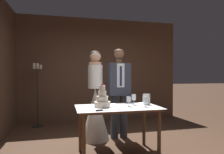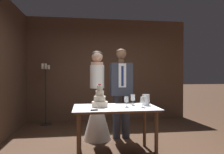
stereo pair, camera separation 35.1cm
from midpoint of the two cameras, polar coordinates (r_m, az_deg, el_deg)
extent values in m
plane|color=#4C3323|center=(3.39, 0.99, -21.22)|extent=(40.00, 40.00, 0.00)
cube|color=#513828|center=(5.58, -5.44, 2.13)|extent=(4.50, 0.12, 2.79)
cylinder|color=brown|center=(2.92, -11.70, -17.45)|extent=(0.06, 0.06, 0.71)
cylinder|color=brown|center=(3.16, 10.13, -16.00)|extent=(0.06, 0.06, 0.71)
cylinder|color=brown|center=(3.48, -12.02, -14.42)|extent=(0.06, 0.06, 0.71)
cylinder|color=brown|center=(3.68, 6.36, -13.54)|extent=(0.06, 0.06, 0.71)
cube|color=brown|center=(3.18, -1.53, -8.94)|extent=(1.25, 0.71, 0.03)
cube|color=white|center=(3.17, -1.53, -8.57)|extent=(1.31, 0.77, 0.01)
cylinder|color=beige|center=(3.15, -6.03, -7.80)|extent=(0.25, 0.25, 0.09)
cylinder|color=beige|center=(3.14, -6.03, -6.25)|extent=(0.18, 0.18, 0.09)
cylinder|color=beige|center=(3.13, -6.03, -4.72)|extent=(0.13, 0.13, 0.08)
cylinder|color=beige|center=(3.12, -6.04, -3.17)|extent=(0.09, 0.09, 0.09)
sphere|color=maroon|center=(3.12, -5.81, -2.20)|extent=(0.02, 0.02, 0.02)
sphere|color=maroon|center=(3.13, -6.27, -2.19)|extent=(0.02, 0.02, 0.02)
sphere|color=maroon|center=(3.11, -6.13, -2.22)|extent=(0.02, 0.02, 0.02)
cube|color=silver|center=(2.90, -2.89, -9.36)|extent=(0.35, 0.08, 0.00)
cylinder|color=black|center=(2.83, -7.26, -9.45)|extent=(0.10, 0.04, 0.02)
cylinder|color=silver|center=(3.19, 6.24, -8.43)|extent=(0.07, 0.07, 0.00)
cylinder|color=silver|center=(3.18, 6.24, -7.71)|extent=(0.01, 0.01, 0.08)
cylinder|color=silver|center=(3.17, 6.24, -6.28)|extent=(0.07, 0.07, 0.08)
cylinder|color=maroon|center=(3.18, 6.24, -6.71)|extent=(0.06, 0.06, 0.03)
cylinder|color=silver|center=(3.18, 1.62, -8.46)|extent=(0.06, 0.06, 0.00)
cylinder|color=silver|center=(3.17, 1.62, -7.78)|extent=(0.01, 0.01, 0.07)
cylinder|color=silver|center=(3.16, 1.62, -6.38)|extent=(0.07, 0.07, 0.08)
cylinder|color=silver|center=(3.37, 3.27, -7.93)|extent=(0.07, 0.07, 0.00)
cylinder|color=silver|center=(3.37, 3.28, -7.27)|extent=(0.01, 0.01, 0.07)
cylinder|color=silver|center=(3.35, 3.28, -5.82)|extent=(0.07, 0.07, 0.10)
cylinder|color=maroon|center=(3.36, 3.28, -6.42)|extent=(0.06, 0.06, 0.03)
cylinder|color=silver|center=(3.39, 6.93, -6.39)|extent=(0.12, 0.12, 0.18)
cylinder|color=silver|center=(3.39, 6.92, -7.22)|extent=(0.06, 0.06, 0.08)
sphere|color=#F9CC4C|center=(3.39, 6.93, -6.34)|extent=(0.02, 0.02, 0.02)
cone|color=white|center=(3.94, -7.39, -10.47)|extent=(0.54, 0.54, 1.00)
cylinder|color=white|center=(3.87, -7.41, 0.09)|extent=(0.28, 0.28, 0.45)
cylinder|color=#DBAD8E|center=(3.87, -7.42, 3.83)|extent=(0.24, 0.24, 0.06)
sphere|color=#DBAD8E|center=(3.88, -7.42, 5.86)|extent=(0.22, 0.22, 0.22)
ellipsoid|color=black|center=(3.90, -7.45, 6.32)|extent=(0.22, 0.22, 0.16)
cylinder|color=#333847|center=(4.02, -1.87, -11.32)|extent=(0.15, 0.15, 0.85)
cylinder|color=#333847|center=(4.06, 0.81, -11.19)|extent=(0.15, 0.15, 0.85)
cube|color=#333847|center=(3.95, -0.52, -0.64)|extent=(0.42, 0.24, 0.64)
cube|color=white|center=(3.82, -0.10, 0.46)|extent=(0.15, 0.01, 0.46)
cube|color=navy|center=(3.82, -0.08, 0.27)|extent=(0.04, 0.01, 0.38)
cylinder|color=brown|center=(3.95, -0.52, 4.59)|extent=(0.11, 0.11, 0.08)
sphere|color=brown|center=(3.97, -0.52, 6.64)|extent=(0.20, 0.20, 0.20)
ellipsoid|color=#472D1E|center=(3.98, -0.56, 7.12)|extent=(0.20, 0.20, 0.13)
cylinder|color=black|center=(5.35, -22.30, -12.85)|extent=(0.28, 0.28, 0.02)
cylinder|color=black|center=(5.23, -22.34, -5.48)|extent=(0.03, 0.03, 1.36)
cylinder|color=black|center=(5.20, -22.39, 2.05)|extent=(0.22, 0.22, 0.01)
cylinder|color=silver|center=(5.22, -23.21, 2.89)|extent=(0.06, 0.06, 0.14)
cylinder|color=silver|center=(5.21, -22.39, 2.90)|extent=(0.06, 0.06, 0.14)
cylinder|color=silver|center=(5.19, -21.57, 2.70)|extent=(0.06, 0.06, 0.11)
camera|label=1|loc=(0.18, -92.86, -0.04)|focal=32.00mm
camera|label=2|loc=(0.18, 87.14, 0.04)|focal=32.00mm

